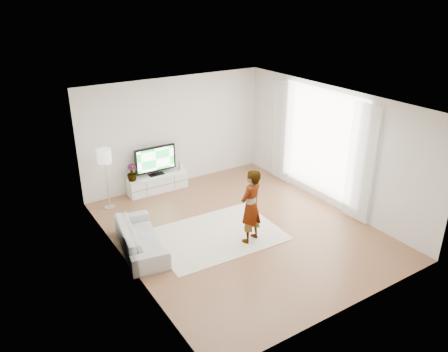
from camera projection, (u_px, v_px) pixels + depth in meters
floor at (240, 229)px, 9.40m from camera, size 6.00×6.00×0.00m
ceiling at (243, 102)px, 8.28m from camera, size 6.00×6.00×0.00m
wall_left at (123, 199)px, 7.61m from camera, size 0.02×6.00×2.80m
wall_right at (330, 147)px, 10.07m from camera, size 0.02×6.00×2.80m
wall_back at (175, 132)px, 11.16m from camera, size 5.00×0.02×2.80m
wall_front at (355, 234)px, 6.52m from camera, size 5.00×0.02×2.80m
window at (321, 142)px, 10.28m from camera, size 0.01×2.60×2.50m
curtain_near at (361, 164)px, 9.27m from camera, size 0.04×0.70×2.60m
curtain_far at (283, 132)px, 11.28m from camera, size 0.04×0.70×2.60m
media_console at (157, 183)px, 11.12m from camera, size 1.53×0.44×0.43m
television at (155, 160)px, 10.89m from camera, size 1.08×0.21×0.75m
game_console at (180, 166)px, 11.32m from camera, size 0.07×0.17×0.22m
potted_plant at (132, 173)px, 10.63m from camera, size 0.28×0.28×0.42m
rug at (216, 235)px, 9.17m from camera, size 2.70×1.99×0.01m
player at (251, 206)px, 8.68m from camera, size 0.66×0.54×1.55m
sofa at (140, 237)px, 8.58m from camera, size 1.03×1.94×0.54m
floor_lamp at (104, 159)px, 9.85m from camera, size 0.32×0.32×1.46m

